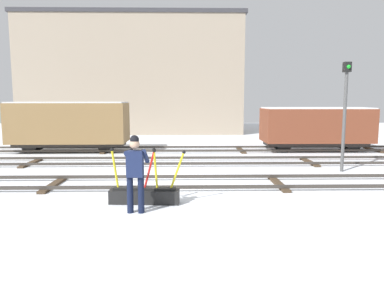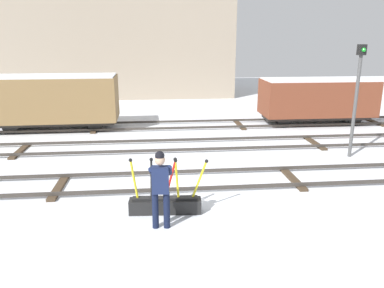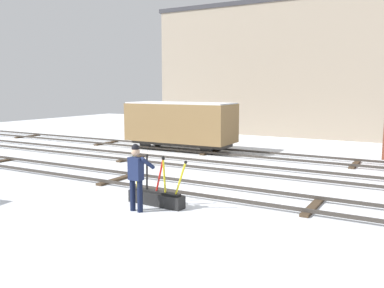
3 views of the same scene
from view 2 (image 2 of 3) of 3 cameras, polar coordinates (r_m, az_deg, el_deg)
name	(u,v)px [view 2 (image 2 of 3)]	position (r m, az deg, el deg)	size (l,w,h in m)	color
ground_plane	(179,184)	(11.51, -1.94, -5.99)	(60.00, 60.00, 0.00)	silver
track_main_line	(179,181)	(11.47, -1.94, -5.50)	(44.00, 1.94, 0.18)	#38332D
track_siding_near	(173,145)	(15.12, -2.92, -0.17)	(44.00, 1.94, 0.18)	#38332D
track_siding_far	(169,125)	(18.59, -3.48, 2.84)	(44.00, 1.94, 0.18)	#38332D
switch_lever_frame	(165,203)	(9.65, -4.02, -8.85)	(1.98, 0.47, 1.45)	black
rail_worker	(160,184)	(8.65, -4.75, -6.05)	(0.56, 0.69, 1.85)	#111831
signal_post	(357,90)	(14.71, 23.51, 7.40)	(0.24, 0.32, 4.02)	#4C4C4C
apartment_building	(113,31)	(30.11, -11.70, 16.23)	(17.56, 6.88, 9.29)	gray
freight_car_far_end	(317,98)	(20.04, 18.24, 6.54)	(5.49, 2.21, 2.27)	#2D2B28
freight_car_back_track	(54,99)	(18.90, -20.02, 6.32)	(5.83, 2.33, 2.56)	#2D2B28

